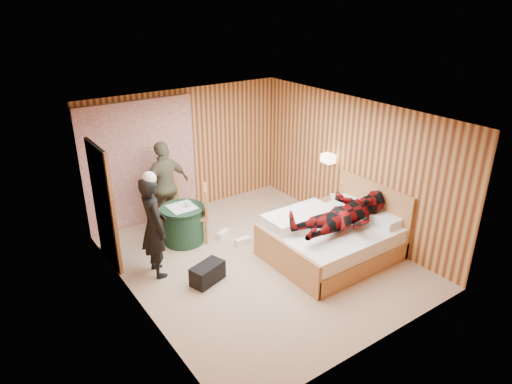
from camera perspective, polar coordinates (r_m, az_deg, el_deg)
floor at (r=7.81m, az=0.31°, el=-8.43°), size 4.20×5.00×0.01m
ceiling at (r=6.83m, az=0.36°, el=9.66°), size 4.20×5.00×0.01m
wall_back at (r=9.25m, az=-8.67°, el=5.07°), size 4.20×0.02×2.50m
wall_left at (r=6.37m, az=-15.33°, el=-4.32°), size 0.02×5.00×2.50m
wall_right at (r=8.53m, az=11.95°, el=3.23°), size 0.02×5.00×2.50m
curtain at (r=8.84m, az=-14.23°, el=3.38°), size 2.20×0.08×2.40m
doorway at (r=7.69m, az=-18.56°, el=-1.63°), size 0.06×0.90×2.05m
wall_lamp at (r=8.69m, az=9.04°, el=4.18°), size 0.26×0.24×0.16m
bed at (r=7.89m, az=9.50°, el=-5.69°), size 2.08×1.64×1.13m
nightstand at (r=8.82m, az=9.98°, el=-2.72°), size 0.43×0.58×0.56m
round_table at (r=8.29m, az=-9.09°, el=-3.98°), size 0.78×0.78×0.69m
chair_far at (r=8.73m, az=-10.84°, el=-1.25°), size 0.53×0.53×0.93m
chair_near at (r=8.21m, az=-7.07°, el=-2.21°), size 0.62×0.62×1.03m
duffel_bag at (r=7.22m, az=-6.08°, el=-10.07°), size 0.60×0.44×0.31m
sneaker_left at (r=8.47m, az=-4.13°, el=-5.29°), size 0.30×0.21×0.12m
sneaker_right at (r=8.22m, az=-1.67°, el=-6.19°), size 0.29×0.13×0.13m
woman_standing at (r=7.24m, az=-12.66°, el=-4.27°), size 0.44×0.63×1.66m
man_at_table at (r=8.62m, az=-11.25°, el=0.73°), size 1.07×0.60×1.72m
man_on_bed at (r=7.47m, az=11.21°, el=-1.83°), size 0.86×0.67×1.77m
book_lower at (r=8.67m, az=10.34°, el=-1.17°), size 0.19×0.24×0.02m
book_upper at (r=8.66m, az=10.34°, el=-1.05°), size 0.20×0.25×0.02m
cup_nightstand at (r=8.77m, az=9.53°, el=-0.56°), size 0.10×0.10×0.09m
cup_table at (r=8.12m, az=-8.48°, el=-1.48°), size 0.15×0.15×0.10m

